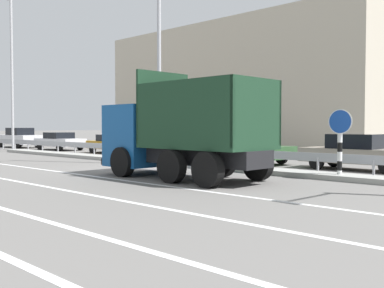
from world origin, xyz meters
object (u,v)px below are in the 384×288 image
(street_lamp_1, at_px, (157,33))
(parked_car_2, at_px, (114,144))
(parked_car_0, at_px, (19,138))
(parked_car_5, at_px, (358,152))
(parked_car_4, at_px, (248,149))
(parked_car_1, at_px, (60,141))
(street_lamp_0, at_px, (10,68))
(parked_car_3, at_px, (167,146))
(dump_truck, at_px, (169,139))
(median_road_sign, at_px, (340,142))

(street_lamp_1, xyz_separation_m, parked_car_2, (-8.38, 3.79, -5.38))
(parked_car_0, bearing_deg, parked_car_5, -91.19)
(parked_car_0, height_order, parked_car_4, parked_car_0)
(parked_car_1, distance_m, parked_car_4, 17.33)
(street_lamp_0, bearing_deg, parked_car_2, 26.08)
(parked_car_3, bearing_deg, street_lamp_1, 39.85)
(street_lamp_0, distance_m, parked_car_2, 9.57)
(parked_car_0, bearing_deg, parked_car_2, -90.04)
(street_lamp_1, height_order, parked_car_5, street_lamp_1)
(street_lamp_0, bearing_deg, parked_car_4, 10.10)
(dump_truck, relative_size, parked_car_2, 1.44)
(parked_car_5, bearing_deg, parked_car_1, -89.69)
(street_lamp_0, bearing_deg, street_lamp_1, -0.96)
(street_lamp_0, height_order, parked_car_1, street_lamp_0)
(street_lamp_1, bearing_deg, dump_truck, -37.14)
(street_lamp_0, relative_size, parked_car_3, 2.39)
(street_lamp_0, xyz_separation_m, street_lamp_1, (15.59, -0.26, 0.16))
(street_lamp_0, xyz_separation_m, parked_car_3, (12.95, 2.83, -5.15))
(parked_car_0, distance_m, parked_car_3, 18.16)
(street_lamp_0, height_order, parked_car_5, street_lamp_0)
(parked_car_0, relative_size, parked_car_1, 1.12)
(median_road_sign, height_order, parked_car_2, median_road_sign)
(median_road_sign, bearing_deg, parked_car_2, 168.19)
(parked_car_0, relative_size, parked_car_5, 1.03)
(median_road_sign, distance_m, parked_car_4, 7.01)
(parked_car_2, bearing_deg, parked_car_0, -83.62)
(parked_car_3, height_order, parked_car_5, parked_car_5)
(street_lamp_1, bearing_deg, parked_car_2, 155.67)
(parked_car_1, bearing_deg, dump_truck, 66.92)
(median_road_sign, distance_m, parked_car_1, 23.74)
(dump_truck, height_order, street_lamp_1, street_lamp_1)
(parked_car_1, bearing_deg, parked_car_3, 84.03)
(dump_truck, distance_m, street_lamp_1, 6.85)
(street_lamp_1, height_order, parked_car_1, street_lamp_1)
(median_road_sign, height_order, parked_car_0, median_road_sign)
(parked_car_0, xyz_separation_m, parked_car_1, (6.07, 0.22, -0.13))
(parked_car_1, relative_size, parked_car_5, 0.91)
(street_lamp_0, relative_size, parked_car_5, 2.35)
(dump_truck, xyz_separation_m, parked_car_5, (3.86, 6.80, -0.60))
(street_lamp_0, xyz_separation_m, parked_car_1, (0.86, 3.31, -5.18))
(street_lamp_0, height_order, parked_car_2, street_lamp_0)
(parked_car_0, bearing_deg, dump_truck, -106.47)
(parked_car_3, bearing_deg, street_lamp_0, -78.26)
(dump_truck, xyz_separation_m, parked_car_0, (-24.76, 6.35, -0.51))
(median_road_sign, relative_size, parked_car_3, 0.52)
(parked_car_0, distance_m, parked_car_2, 12.42)
(street_lamp_1, xyz_separation_m, parked_car_0, (-20.80, 3.35, -5.21))
(median_road_sign, xyz_separation_m, street_lamp_1, (-8.76, -0.21, 4.76))
(median_road_sign, distance_m, street_lamp_0, 24.78)
(parked_car_1, bearing_deg, parked_car_2, 88.27)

